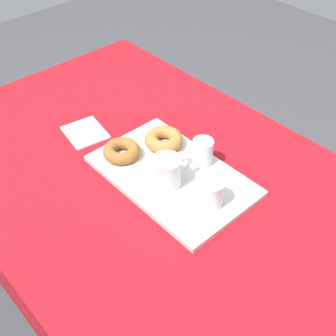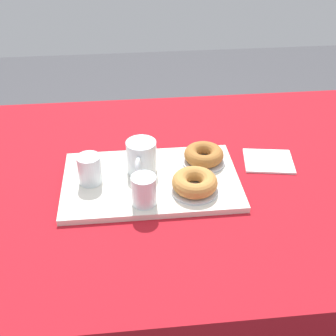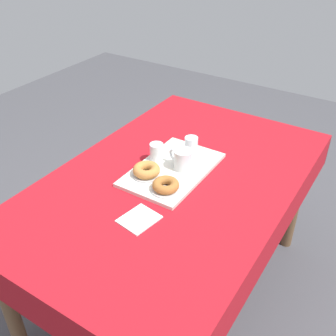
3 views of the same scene
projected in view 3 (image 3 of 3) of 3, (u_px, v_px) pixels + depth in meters
ground_plane at (173, 290)px, 2.15m from camera, size 6.00×6.00×0.00m
dining_table at (174, 194)px, 1.79m from camera, size 1.53×0.97×0.74m
serving_tray at (172, 169)px, 1.78m from camera, size 0.47×0.30×0.02m
tea_mug_left at (183, 160)px, 1.75m from camera, size 0.08×0.12×0.09m
water_glass_near at (157, 152)px, 1.81m from camera, size 0.06×0.06×0.08m
water_glass_far at (191, 146)px, 1.86m from camera, size 0.06×0.06×0.08m
donut_plate_left at (147, 174)px, 1.72m from camera, size 0.12×0.12×0.01m
sugar_donut_left at (146, 170)px, 1.71m from camera, size 0.12×0.12×0.04m
donut_plate_right at (166, 189)px, 1.63m from camera, size 0.12×0.12×0.01m
sugar_donut_right at (166, 185)px, 1.62m from camera, size 0.11×0.11×0.04m
paper_napkin at (139, 219)px, 1.50m from camera, size 0.16×0.14×0.01m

